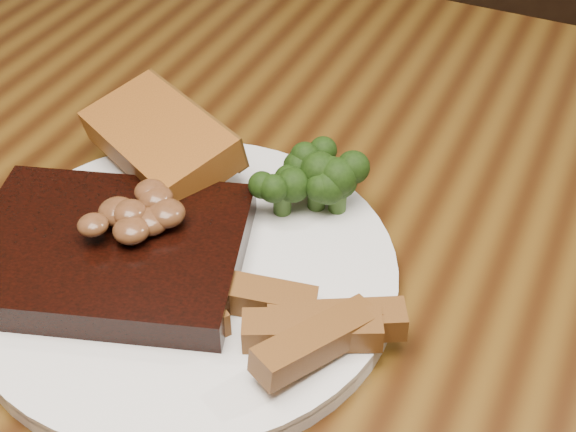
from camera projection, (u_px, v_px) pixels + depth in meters
name	position (u px, v px, depth m)	size (l,w,h in m)	color
dining_table	(280.00, 349.00, 0.63)	(1.60, 0.90, 0.75)	#4C310F
chair_far	(412.00, 104.00, 1.24)	(0.51, 0.51, 0.85)	black
plate	(187.00, 275.00, 0.55)	(0.29, 0.29, 0.01)	silver
steak	(109.00, 253.00, 0.54)	(0.18, 0.14, 0.03)	black
steak_bone	(52.00, 319.00, 0.50)	(0.15, 0.01, 0.02)	beige
mushroom_pile	(120.00, 213.00, 0.53)	(0.07, 0.07, 0.03)	brown
garlic_bread	(163.00, 161.00, 0.61)	(0.12, 0.07, 0.03)	brown
potato_wedges	(260.00, 307.00, 0.50)	(0.11, 0.11, 0.02)	brown
broccoli_cluster	(333.00, 201.00, 0.57)	(0.08, 0.08, 0.04)	black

